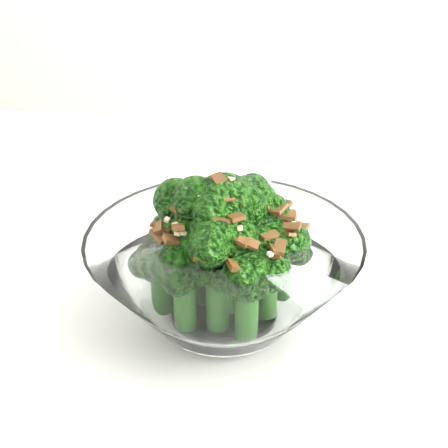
# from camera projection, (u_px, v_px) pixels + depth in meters

# --- Properties ---
(table) EXTENTS (1.24, 0.87, 0.75)m
(table) POSITION_uv_depth(u_px,v_px,m) (412.00, 406.00, 0.53)
(table) COLOR white
(table) RESTS_ON ground
(broccoli_dish) EXTENTS (0.19, 0.19, 0.12)m
(broccoli_dish) POSITION_uv_depth(u_px,v_px,m) (224.00, 268.00, 0.49)
(broccoli_dish) COLOR white
(broccoli_dish) RESTS_ON table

